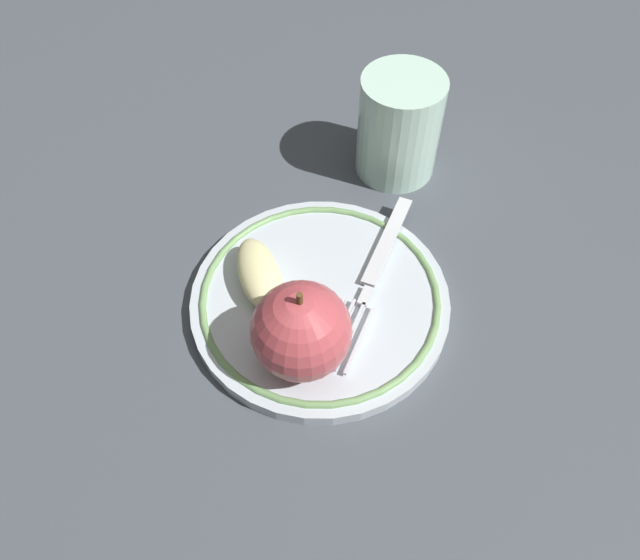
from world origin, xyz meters
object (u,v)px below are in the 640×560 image
object	(u,v)px
apple_slice_front	(259,274)
drinking_glass	(399,126)
apple_red_whole	(301,331)
fork	(373,271)
plate	(320,300)

from	to	relation	value
apple_slice_front	drinking_glass	distance (m)	0.19
apple_red_whole	apple_slice_front	distance (m)	0.08
apple_red_whole	fork	bearing A→B (deg)	-63.69
apple_slice_front	fork	bearing A→B (deg)	-100.82
apple_slice_front	fork	size ratio (longest dim) A/B	0.48
apple_slice_front	fork	distance (m)	0.09
apple_slice_front	fork	world-z (taller)	apple_slice_front
drinking_glass	apple_red_whole	bearing A→B (deg)	131.10
plate	apple_slice_front	distance (m)	0.05
plate	apple_red_whole	size ratio (longest dim) A/B	2.57
apple_slice_front	fork	xyz separation A→B (m)	(-0.03, -0.09, -0.01)
plate	apple_red_whole	world-z (taller)	apple_red_whole
plate	drinking_glass	xyz separation A→B (m)	(0.11, -0.14, 0.04)
apple_red_whole	drinking_glass	world-z (taller)	drinking_glass
apple_red_whole	apple_slice_front	size ratio (longest dim) A/B	1.10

